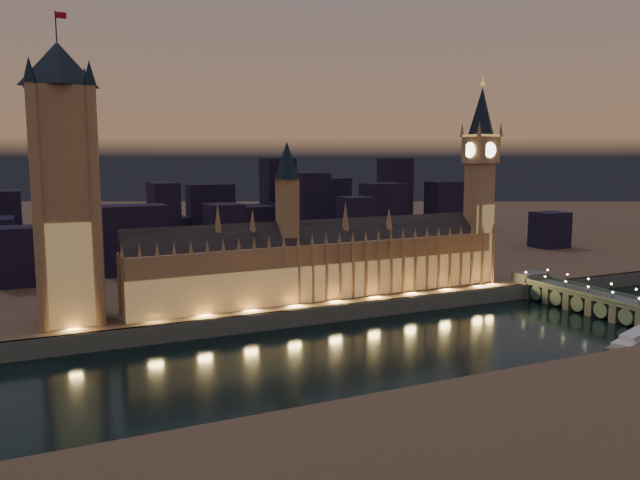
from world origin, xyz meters
name	(u,v)px	position (x,y,z in m)	size (l,w,h in m)	color
ground_plane	(365,346)	(0.00, 0.00, 0.00)	(2000.00, 2000.00, 0.00)	black
north_bank	(148,222)	(0.00, 520.00, 4.00)	(2000.00, 960.00, 8.00)	brown
embankment_wall	(323,315)	(0.00, 41.00, 4.00)	(2000.00, 2.50, 8.00)	#465749
palace_of_westminster	(323,261)	(9.69, 61.74, 26.37)	(202.00, 26.58, 78.00)	#956C57
victoria_tower	(64,172)	(-110.00, 61.93, 72.24)	(31.68, 31.68, 129.15)	#956C57
elizabeth_tower	(480,168)	(108.00, 61.93, 72.53)	(18.00, 18.00, 115.52)	#956C57
westminster_bridge	(600,303)	(132.45, -3.46, 5.99)	(17.11, 113.00, 15.90)	#465749
river_boat	(636,338)	(109.50, -42.67, 1.56)	(44.92, 24.55, 4.50)	#465749
city_backdrop	(255,218)	(37.34, 247.00, 30.58)	(471.09, 215.63, 75.39)	black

